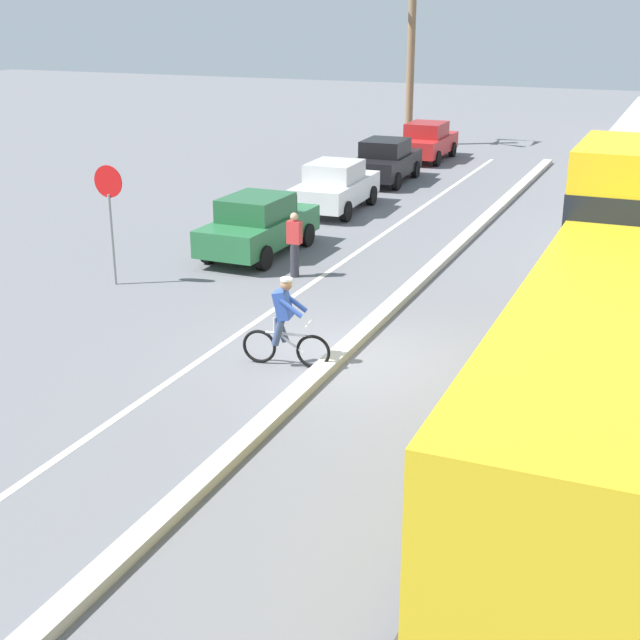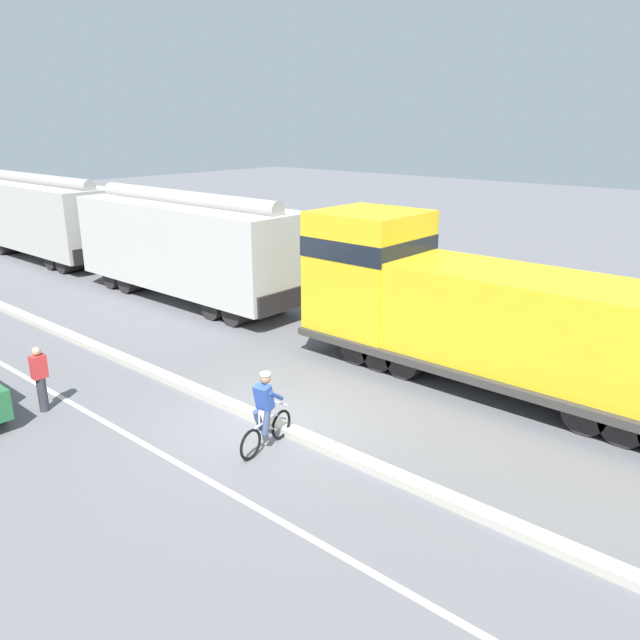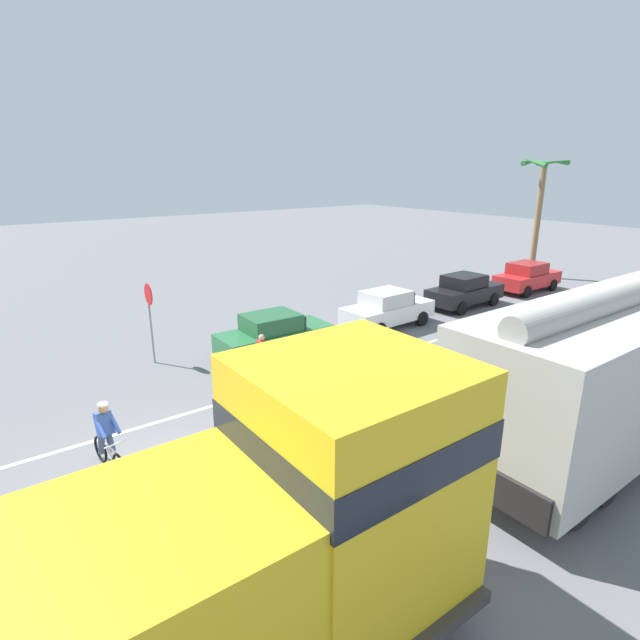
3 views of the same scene
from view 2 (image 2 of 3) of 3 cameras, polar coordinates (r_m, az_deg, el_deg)
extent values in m
plane|color=slate|center=(14.44, -4.49, -9.60)|extent=(120.00, 120.00, 0.00)
cube|color=#B2AD9E|center=(18.82, -17.44, -3.44)|extent=(0.36, 36.00, 0.16)
cube|color=silver|center=(17.84, -23.96, -5.64)|extent=(0.14, 36.00, 0.01)
cube|color=gold|center=(16.00, 18.91, -0.39)|extent=(2.70, 9.86, 2.40)
cube|color=gold|center=(18.22, 4.49, 4.46)|extent=(2.80, 2.80, 3.50)
cube|color=black|center=(18.05, 4.55, 6.89)|extent=(2.83, 2.83, 0.56)
cube|color=#383533|center=(16.61, 16.60, -3.91)|extent=(3.10, 11.60, 0.20)
cylinder|color=#4C4947|center=(16.66, 16.56, -4.39)|extent=(1.10, 3.00, 1.10)
cylinder|color=black|center=(18.53, 5.36, -1.62)|extent=(2.40, 1.00, 1.00)
cylinder|color=black|center=(18.10, 7.41, -2.16)|extent=(2.40, 1.00, 1.00)
cylinder|color=black|center=(17.71, 9.55, -2.73)|extent=(2.40, 1.00, 1.00)
cylinder|color=black|center=(15.96, 24.34, -6.48)|extent=(2.40, 1.00, 1.00)
cylinder|color=black|center=(15.79, 27.11, -7.14)|extent=(2.40, 1.00, 1.00)
cube|color=#B8B6AE|center=(24.29, -12.10, 6.75)|extent=(2.90, 10.40, 3.10)
cylinder|color=#9D9A94|center=(24.03, -12.37, 10.80)|extent=(0.60, 9.88, 0.60)
cube|color=black|center=(28.82, -18.30, 5.50)|extent=(2.61, 0.10, 0.70)
cube|color=black|center=(20.70, -3.05, 1.82)|extent=(2.61, 0.10, 0.70)
cylinder|color=black|center=(27.69, -16.62, 4.12)|extent=(2.46, 0.90, 0.90)
cylinder|color=black|center=(26.79, -15.34, 3.79)|extent=(2.46, 0.90, 0.90)
cylinder|color=black|center=(22.64, -7.72, 1.77)|extent=(2.46, 0.90, 0.90)
cylinder|color=black|center=(21.86, -5.81, 1.25)|extent=(2.46, 0.90, 0.90)
cube|color=#ADAAA3|center=(34.19, -24.09, 8.71)|extent=(2.90, 10.40, 3.10)
cylinder|color=gray|center=(34.01, -24.46, 11.58)|extent=(0.60, 9.88, 0.60)
cube|color=black|center=(39.14, -27.21, 7.47)|extent=(2.61, 0.10, 0.70)
cube|color=black|center=(29.76, -19.40, 5.75)|extent=(2.61, 0.10, 0.70)
cylinder|color=black|center=(37.86, -26.25, 6.54)|extent=(2.46, 0.90, 0.90)
cylinder|color=black|center=(36.86, -25.56, 6.38)|extent=(2.46, 0.90, 0.90)
cylinder|color=black|center=(32.09, -21.63, 5.41)|extent=(2.46, 0.90, 0.90)
cylinder|color=black|center=(31.13, -20.68, 5.16)|extent=(2.46, 0.90, 0.90)
torus|color=black|center=(13.75, -3.57, -9.51)|extent=(0.66, 0.15, 0.66)
torus|color=black|center=(13.02, -6.36, -11.25)|extent=(0.66, 0.15, 0.66)
cylinder|color=silver|center=(13.24, -4.96, -9.21)|extent=(0.79, 0.16, 0.05)
cylinder|color=silver|center=(13.39, -4.67, -9.74)|extent=(0.48, 0.12, 0.36)
cylinder|color=silver|center=(13.02, -5.58, -8.98)|extent=(0.04, 0.04, 0.30)
cylinder|color=silver|center=(13.45, -3.82, -7.56)|extent=(0.10, 0.48, 0.04)
cylinder|color=#38476B|center=(13.19, -5.64, -9.10)|extent=(0.32, 0.18, 0.52)
cylinder|color=#38476B|center=(13.08, -4.94, -9.33)|extent=(0.28, 0.18, 0.52)
cube|color=#2D4CA5|center=(12.96, -5.16, -7.05)|extent=(0.37, 0.38, 0.57)
sphere|color=#9E7051|center=(12.85, -5.02, -5.36)|extent=(0.22, 0.22, 0.22)
cylinder|color=white|center=(12.81, -5.03, -4.95)|extent=(0.22, 0.22, 0.05)
cylinder|color=#2D4CA5|center=(13.19, -5.18, -6.58)|extent=(0.47, 0.15, 0.36)
cylinder|color=#2D4CA5|center=(13.01, -4.06, -6.91)|extent=(0.47, 0.15, 0.36)
cylinder|color=#33333D|center=(16.30, -24.03, -6.22)|extent=(0.22, 0.22, 0.85)
cube|color=red|center=(16.05, -24.34, -3.91)|extent=(0.34, 0.22, 0.56)
sphere|color=tan|center=(15.92, -24.52, -2.60)|extent=(0.20, 0.20, 0.20)
camera|label=1|loc=(15.69, 62.29, 7.74)|focal=50.00mm
camera|label=3|loc=(20.04, 23.04, 16.59)|focal=28.00mm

